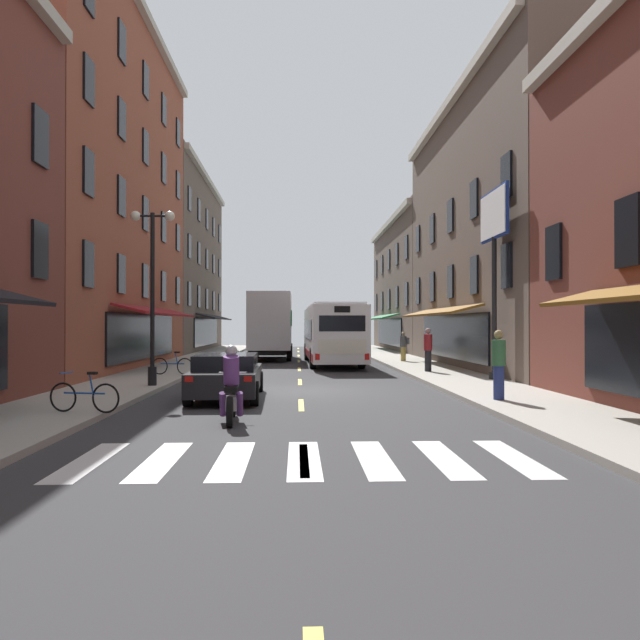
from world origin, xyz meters
TOP-DOWN VIEW (x-y plane):
  - ground_plane at (0.00, 0.00)m, footprint 34.80×80.00m
  - lane_centre_dashes at (0.00, -0.25)m, footprint 0.14×73.90m
  - crosswalk_near at (0.00, -10.00)m, footprint 7.10×2.80m
  - sidewalk_left at (-5.90, 0.00)m, footprint 3.00×80.00m
  - sidewalk_right at (5.90, 0.00)m, footprint 3.00×80.00m
  - billboard_sign at (7.05, 2.43)m, footprint 0.40×2.90m
  - transit_bus at (1.75, 13.23)m, footprint 2.84×11.73m
  - box_truck at (-1.66, 17.53)m, footprint 2.50×7.96m
  - sedan_near at (-1.79, 29.58)m, footprint 1.96×4.63m
  - sedan_mid at (-2.10, -2.03)m, footprint 2.01×4.78m
  - motorcycle_rider at (-1.52, -6.27)m, footprint 0.62×2.07m
  - bicycle_near at (-4.85, -5.68)m, footprint 1.68×0.56m
  - bicycle_mid at (-5.02, 4.81)m, footprint 1.68×0.54m
  - pedestrian_near at (5.69, 13.59)m, footprint 0.51×0.36m
  - pedestrian_mid at (5.42, 6.11)m, footprint 0.36×0.36m
  - pedestrian_far at (5.17, -3.69)m, footprint 0.36×0.36m
  - street_lamp_twin at (-4.79, 0.47)m, footprint 1.42×0.32m

SIDE VIEW (x-z plane):
  - ground_plane at x=0.00m, z-range -0.10..0.00m
  - lane_centre_dashes at x=0.00m, z-range 0.00..0.01m
  - crosswalk_near at x=0.00m, z-range 0.00..0.01m
  - sidewalk_left at x=-5.90m, z-range 0.00..0.14m
  - sidewalk_right at x=5.90m, z-range 0.00..0.14m
  - bicycle_near at x=-4.85m, z-range 0.05..0.96m
  - bicycle_mid at x=-5.02m, z-range 0.05..0.96m
  - sedan_mid at x=-2.10m, z-range 0.03..1.30m
  - motorcycle_rider at x=-1.52m, z-range -0.12..1.54m
  - sedan_near at x=-1.79m, z-range 0.01..1.42m
  - pedestrian_near at x=5.69m, z-range 0.18..1.77m
  - pedestrian_far at x=5.17m, z-range 0.17..1.99m
  - pedestrian_mid at x=5.42m, z-range 0.17..2.00m
  - transit_bus at x=1.75m, z-range 0.08..3.23m
  - box_truck at x=-1.66m, z-range 0.08..4.03m
  - street_lamp_twin at x=-4.79m, z-range 0.43..6.08m
  - billboard_sign at x=7.05m, z-range 1.95..8.83m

